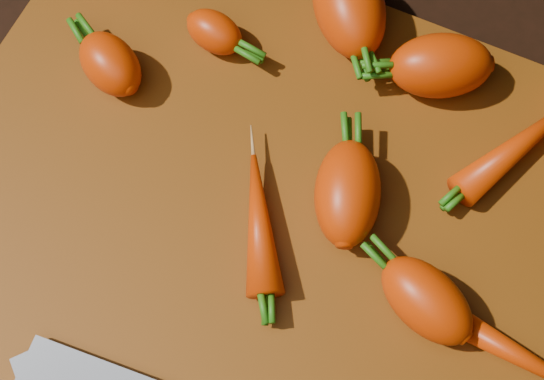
% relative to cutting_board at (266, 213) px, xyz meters
% --- Properties ---
extents(ground, '(2.00, 2.00, 0.01)m').
position_rel_cutting_board_xyz_m(ground, '(0.00, 0.00, -0.01)').
color(ground, black).
extents(cutting_board, '(0.50, 0.40, 0.01)m').
position_rel_cutting_board_xyz_m(cutting_board, '(0.00, 0.00, 0.00)').
color(cutting_board, brown).
rests_on(cutting_board, ground).
extents(carrot_1, '(0.07, 0.06, 0.04)m').
position_rel_cutting_board_xyz_m(carrot_1, '(-0.15, 0.05, 0.03)').
color(carrot_1, '#ED3A03').
rests_on(carrot_1, cutting_board).
extents(carrot_2, '(0.10, 0.11, 0.05)m').
position_rel_cutting_board_xyz_m(carrot_2, '(-0.01, 0.17, 0.03)').
color(carrot_2, '#ED3A03').
rests_on(carrot_2, cutting_board).
extents(carrot_3, '(0.07, 0.09, 0.05)m').
position_rel_cutting_board_xyz_m(carrot_3, '(0.05, 0.03, 0.03)').
color(carrot_3, '#ED3A03').
rests_on(carrot_3, cutting_board).
extents(carrot_4, '(0.09, 0.08, 0.05)m').
position_rel_cutting_board_xyz_m(carrot_4, '(0.07, 0.15, 0.03)').
color(carrot_4, '#ED3A03').
rests_on(carrot_4, cutting_board).
extents(carrot_5, '(0.05, 0.04, 0.03)m').
position_rel_cutting_board_xyz_m(carrot_5, '(-0.10, 0.11, 0.02)').
color(carrot_5, '#ED3A03').
rests_on(carrot_5, cutting_board).
extents(carrot_6, '(0.08, 0.07, 0.04)m').
position_rel_cutting_board_xyz_m(carrot_6, '(0.13, -0.02, 0.03)').
color(carrot_6, '#ED3A03').
rests_on(carrot_6, cutting_board).
extents(carrot_7, '(0.08, 0.12, 0.03)m').
position_rel_cutting_board_xyz_m(carrot_7, '(0.15, 0.12, 0.02)').
color(carrot_7, '#ED3A03').
rests_on(carrot_7, cutting_board).
extents(carrot_8, '(0.13, 0.03, 0.02)m').
position_rel_cutting_board_xyz_m(carrot_8, '(0.20, -0.03, 0.02)').
color(carrot_8, '#ED3A03').
rests_on(carrot_8, cutting_board).
extents(carrot_9, '(0.07, 0.10, 0.03)m').
position_rel_cutting_board_xyz_m(carrot_9, '(0.00, -0.01, 0.02)').
color(carrot_9, '#ED3A03').
rests_on(carrot_9, cutting_board).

